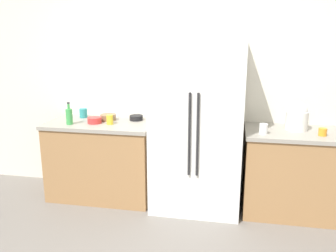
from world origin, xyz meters
name	(u,v)px	position (x,y,z in m)	size (l,w,h in m)	color
kitchen_back_panel	(182,80)	(0.00, 1.74, 1.35)	(5.42, 0.10, 2.70)	silver
counter_left	(103,159)	(-0.86, 1.36, 0.45)	(1.21, 0.67, 0.89)	#9E7247
counter_right	(319,174)	(1.51, 1.36, 0.45)	(1.55, 0.67, 0.89)	#9E7247
refrigerator	(198,126)	(0.24, 1.32, 0.91)	(0.94, 0.73, 1.83)	white
rice_cooker	(297,116)	(1.26, 1.42, 1.04)	(0.23, 0.23, 0.30)	white
bottle_a	(69,116)	(-1.16, 1.20, 0.99)	(0.07, 0.07, 0.25)	green
cup_a	(263,129)	(0.91, 1.19, 0.95)	(0.08, 0.08, 0.10)	white
cup_b	(83,113)	(-1.15, 1.54, 0.95)	(0.09, 0.09, 0.11)	teal
cup_c	(323,132)	(1.47, 1.23, 0.93)	(0.08, 0.08, 0.08)	orange
cup_d	(110,120)	(-0.72, 1.28, 0.95)	(0.07, 0.07, 0.10)	yellow
bowl_a	(95,120)	(-0.91, 1.30, 0.93)	(0.16, 0.16, 0.07)	red
bowl_b	(136,118)	(-0.49, 1.53, 0.92)	(0.15, 0.15, 0.06)	black
bowl_c	(108,117)	(-0.81, 1.46, 0.93)	(0.18, 0.18, 0.07)	brown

